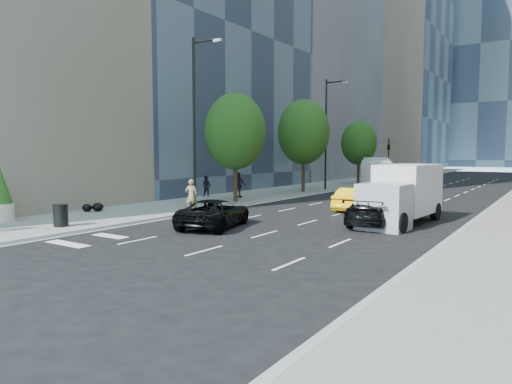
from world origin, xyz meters
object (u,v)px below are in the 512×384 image
Objects in this scene: black_sedan_mercedes at (377,210)px; box_truck at (402,194)px; black_sedan_lincoln at (215,213)px; city_bus at (375,174)px; planter_shrub at (1,196)px; trash_can at (61,216)px; skateboarder at (192,199)px.

black_sedan_mercedes is 1.68m from box_truck.
black_sedan_mercedes is at bearing -158.00° from black_sedan_lincoln.
planter_shrub is (-7.80, -31.01, -0.11)m from city_bus.
city_bus is 4.09× the size of planter_shrub.
black_sedan_mercedes is at bearing 33.50° from planter_shrub.
black_sedan_lincoln is 9.30m from box_truck.
box_truck is 6.48× the size of trash_can.
city_bus is (-1.20, 25.73, 0.88)m from black_sedan_lincoln.
skateboarder is at bearing -49.45° from black_sedan_lincoln.
black_sedan_lincoln is at bearing 122.41° from skateboarder.
skateboarder is 7.11m from trash_can.
skateboarder is 0.31× the size of box_truck.
box_truck reaches higher than black_sedan_mercedes.
planter_shrub is (-9.00, -5.28, 0.78)m from black_sedan_lincoln.
box_truck reaches higher than black_sedan_lincoln.
planter_shrub is (-16.02, -11.33, -0.04)m from box_truck.
trash_can is at bearing -118.36° from city_bus.
black_sedan_mercedes is (6.20, 4.78, 0.08)m from black_sedan_lincoln.
skateboarder is at bearing 75.19° from trash_can.
black_sedan_mercedes is 0.46× the size of city_bus.
black_sedan_lincoln is at bearing 30.39° from planter_shrub.
planter_shrub is at bearing -140.50° from box_truck.
city_bus is 21.33m from box_truck.
city_bus is (2.40, 23.32, 0.59)m from skateboarder.
planter_shrub reaches higher than black_sedan_lincoln.
skateboarder is 4.34m from black_sedan_lincoln.
black_sedan_lincoln is 0.43× the size of city_bus.
black_sedan_mercedes is at bearing 38.49° from trash_can.
black_sedan_lincoln is 0.77× the size of box_truck.
skateboarder reaches higher than black_sedan_mercedes.
black_sedan_mercedes is 5.30× the size of trash_can.
planter_shrub reaches higher than skateboarder.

